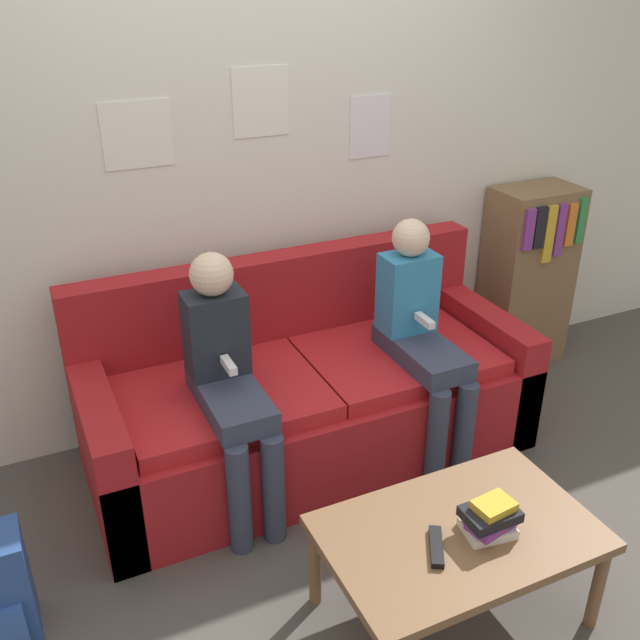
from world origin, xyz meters
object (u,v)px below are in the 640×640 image
coffee_table (458,539)px  person_left (228,378)px  bookshelf (527,276)px  tv_remote (436,547)px  person_right (421,333)px  couch (307,396)px

coffee_table → person_left: bearing=119.2°
bookshelf → tv_remote: bearing=-136.9°
person_right → tv_remote: size_ratio=6.54×
coffee_table → bookshelf: 1.99m
couch → bookshelf: bookshelf is taller
coffee_table → tv_remote: (-0.12, -0.04, 0.05)m
tv_remote → person_right: bearing=90.9°
coffee_table → person_left: person_left is taller
coffee_table → tv_remote: size_ratio=5.43×
couch → person_left: person_left is taller
person_right → tv_remote: 1.08m
couch → person_left: bearing=-154.9°
tv_remote → bookshelf: size_ratio=0.17×
bookshelf → person_left: bearing=-165.3°
person_left → person_right: 0.89m
person_left → bookshelf: (1.91, 0.50, -0.10)m
person_left → couch: bearing=25.1°
tv_remote → bookshelf: bookshelf is taller
couch → coffee_table: 1.09m
tv_remote → bookshelf: bearing=72.9°
couch → tv_remote: couch is taller
couch → bookshelf: bearing=11.5°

